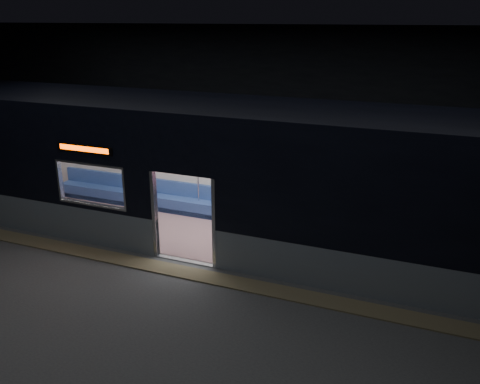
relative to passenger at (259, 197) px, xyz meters
The scene contains 7 objects.
station_floor 3.74m from the passenger, 103.29° to the right, with size 24.00×14.00×0.01m, color #47494C.
station_envelope 4.61m from the passenger, 103.29° to the right, with size 24.00×14.00×5.00m.
tactile_strip 3.22m from the passenger, 105.62° to the right, with size 22.80×0.50×0.03m, color #8C7F59.
metro_car 1.65m from the passenger, 129.90° to the right, with size 18.00×3.04×3.35m.
passenger is the anchor object (origin of this frame).
handbag 0.29m from the passenger, 80.09° to the right, with size 0.28×0.24×0.14m, color black.
transit_map 4.22m from the passenger, ahead, with size 0.91×0.03×0.59m, color white.
Camera 1 is at (5.03, -8.01, 5.22)m, focal length 38.00 mm.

